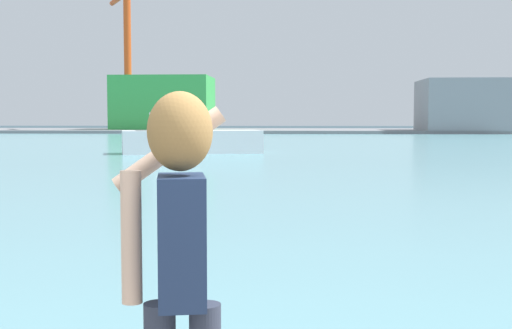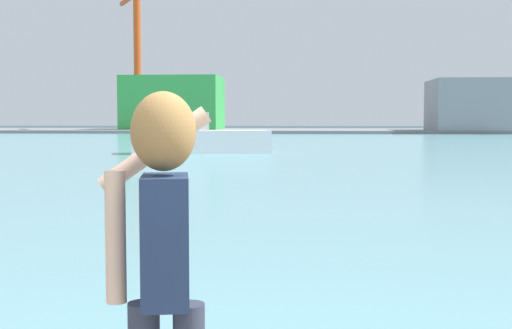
{
  "view_description": "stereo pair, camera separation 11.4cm",
  "coord_description": "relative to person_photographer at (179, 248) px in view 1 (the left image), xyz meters",
  "views": [
    {
      "loc": [
        -0.2,
        -2.15,
        2.11
      ],
      "look_at": [
        -0.67,
        5.31,
        1.58
      ],
      "focal_mm": 46.71,
      "sensor_mm": 36.0,
      "label": 1
    },
    {
      "loc": [
        -0.09,
        -2.14,
        2.11
      ],
      "look_at": [
        -0.67,
        5.31,
        1.58
      ],
      "focal_mm": 46.71,
      "sensor_mm": 36.0,
      "label": 2
    }
  ],
  "objects": [
    {
      "name": "person_photographer",
      "position": [
        0.0,
        0.0,
        0.0
      ],
      "size": [
        0.53,
        0.55,
        1.74
      ],
      "rotation": [
        0.0,
        0.0,
        1.76
      ],
      "color": "#2D3342",
      "rests_on": "quay_promenade"
    },
    {
      "name": "warehouse_left",
      "position": [
        -18.57,
        91.73,
        2.6
      ],
      "size": [
        13.57,
        10.06,
        7.48
      ],
      "primitive_type": "cube",
      "color": "green",
      "rests_on": "far_shore_dock"
    },
    {
      "name": "warehouse_right",
      "position": [
        22.18,
        86.52,
        2.16
      ],
      "size": [
        10.75,
        10.5,
        6.62
      ],
      "primitive_type": "cube",
      "color": "gray",
      "rests_on": "far_shore_dock"
    },
    {
      "name": "boat_moored",
      "position": [
        -5.77,
        35.51,
        -0.66
      ],
      "size": [
        8.35,
        4.63,
        2.38
      ],
      "rotation": [
        0.0,
        0.0,
        0.28
      ],
      "color": "white",
      "rests_on": "harbor_water"
    },
    {
      "name": "port_crane",
      "position": [
        -23.06,
        88.19,
        10.25
      ],
      "size": [
        5.21,
        8.99,
        19.36
      ],
      "color": "#D84C19",
      "rests_on": "far_shore_dock"
    },
    {
      "name": "far_shore_dock",
      "position": [
        0.71,
        91.33,
        -1.34
      ],
      "size": [
        140.0,
        20.0,
        0.4
      ],
      "primitive_type": "cube",
      "color": "gray",
      "rests_on": "ground_plane"
    },
    {
      "name": "harbor_water",
      "position": [
        0.71,
        51.33,
        -1.53
      ],
      "size": [
        140.0,
        100.0,
        0.02
      ],
      "primitive_type": "cube",
      "color": "#6BA8B2",
      "rests_on": "ground_plane"
    },
    {
      "name": "ground_plane",
      "position": [
        0.71,
        49.33,
        -1.54
      ],
      "size": [
        220.0,
        220.0,
        0.0
      ],
      "primitive_type": "plane",
      "color": "#334751"
    }
  ]
}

